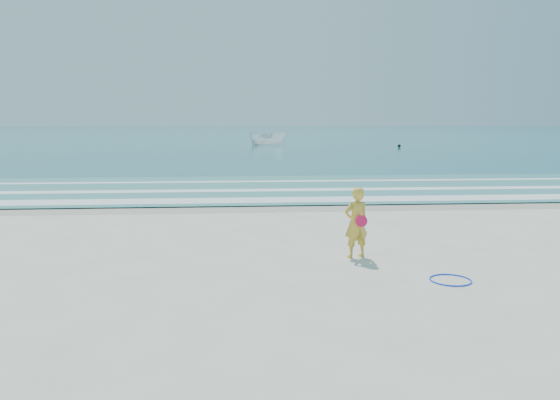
{
  "coord_description": "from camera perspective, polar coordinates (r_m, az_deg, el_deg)",
  "views": [
    {
      "loc": [
        -0.79,
        -10.37,
        3.18
      ],
      "look_at": [
        0.3,
        4.0,
        1.0
      ],
      "focal_mm": 35.0,
      "sensor_mm": 36.0,
      "label": 1
    }
  ],
  "objects": [
    {
      "name": "foam_near",
      "position": [
        20.92,
        -2.13,
        -0.01
      ],
      "size": [
        400.0,
        1.4,
        0.01
      ],
      "primitive_type": "cube",
      "color": "white",
      "rests_on": "shallow"
    },
    {
      "name": "boat",
      "position": [
        62.82,
        -1.2,
        6.5
      ],
      "size": [
        4.42,
        1.71,
        1.7
      ],
      "primitive_type": "imported",
      "rotation": [
        0.0,
        0.0,
        1.58
      ],
      "color": "white",
      "rests_on": "ocean"
    },
    {
      "name": "foam_far",
      "position": [
        27.07,
        -2.65,
        1.95
      ],
      "size": [
        400.0,
        0.6,
        0.01
      ],
      "primitive_type": "cube",
      "color": "white",
      "rests_on": "shallow"
    },
    {
      "name": "foam_mid",
      "position": [
        23.79,
        -2.41,
        1.03
      ],
      "size": [
        400.0,
        0.9,
        0.01
      ],
      "primitive_type": "cube",
      "color": "white",
      "rests_on": "shallow"
    },
    {
      "name": "woman",
      "position": [
        12.55,
        7.97,
        -2.35
      ],
      "size": [
        0.69,
        0.56,
        1.63
      ],
      "color": "gold",
      "rests_on": "ground"
    },
    {
      "name": "ground",
      "position": [
        10.88,
        0.0,
        -8.39
      ],
      "size": [
        400.0,
        400.0,
        0.0
      ],
      "primitive_type": "plane",
      "color": "silver",
      "rests_on": "ground"
    },
    {
      "name": "shallow",
      "position": [
        24.59,
        -2.47,
        1.26
      ],
      "size": [
        400.0,
        10.0,
        0.01
      ],
      "primitive_type": "cube",
      "color": "#59B7AD",
      "rests_on": "ocean"
    },
    {
      "name": "ocean",
      "position": [
        115.42,
        -3.98,
        7.0
      ],
      "size": [
        400.0,
        190.0,
        0.04
      ],
      "primitive_type": "cube",
      "color": "#19727F",
      "rests_on": "ground"
    },
    {
      "name": "hoop",
      "position": [
        11.36,
        17.39,
        -7.98
      ],
      "size": [
        1.0,
        1.0,
        0.03
      ],
      "primitive_type": "torus",
      "rotation": [
        0.0,
        0.0,
        -0.27
      ],
      "color": "#0E42FF",
      "rests_on": "ground"
    },
    {
      "name": "wet_sand",
      "position": [
        19.65,
        -1.99,
        -0.72
      ],
      "size": [
        400.0,
        2.4,
        0.0
      ],
      "primitive_type": "cube",
      "color": "#B2A893",
      "rests_on": "ground"
    },
    {
      "name": "buoy",
      "position": [
        59.78,
        12.35,
        5.55
      ],
      "size": [
        0.35,
        0.35,
        0.35
      ],
      "primitive_type": "sphere",
      "color": "black",
      "rests_on": "ocean"
    }
  ]
}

